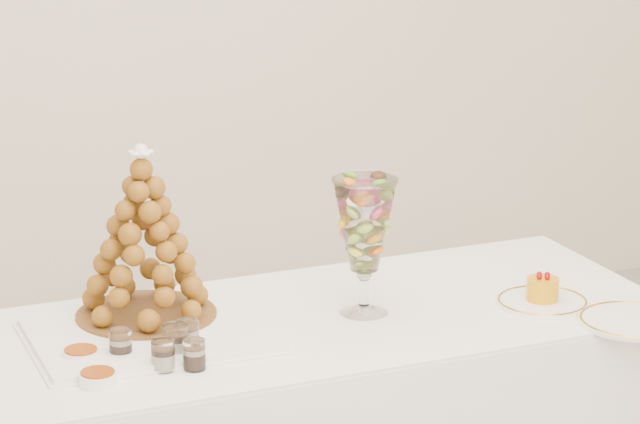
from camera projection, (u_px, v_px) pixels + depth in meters
name	position (u px, v px, depth m)	size (l,w,h in m)	color
lace_tray	(151.00, 335.00, 3.47)	(0.54, 0.40, 0.02)	white
macaron_vase	(365.00, 227.00, 3.58)	(0.15, 0.15, 0.33)	white
cake_plate	(542.00, 302.00, 3.70)	(0.23, 0.23, 0.01)	white
spare_plate	(632.00, 321.00, 3.57)	(0.25, 0.25, 0.01)	white
verrine_a	(121.00, 345.00, 3.35)	(0.05, 0.05, 0.07)	white
verrine_b	(176.00, 341.00, 3.35)	(0.06, 0.06, 0.08)	white
verrine_c	(187.00, 336.00, 3.39)	(0.05, 0.05, 0.07)	white
verrine_d	(163.00, 355.00, 3.29)	(0.05, 0.05, 0.07)	white
verrine_e	(194.00, 355.00, 3.29)	(0.05, 0.05, 0.07)	white
ramekin_back	(81.00, 356.00, 3.34)	(0.08, 0.08, 0.03)	white
ramekin_front	(98.00, 379.00, 3.22)	(0.08, 0.08, 0.03)	white
croquembouche	(144.00, 234.00, 3.52)	(0.35, 0.35, 0.42)	brown
mousse_cake	(543.00, 289.00, 3.69)	(0.08, 0.08, 0.07)	orange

